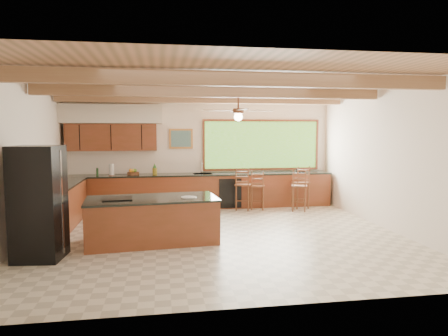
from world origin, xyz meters
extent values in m
plane|color=beige|center=(0.00, 0.00, 0.00)|extent=(7.20, 7.20, 0.00)
cube|color=white|center=(0.00, 3.25, 1.50)|extent=(7.20, 0.04, 3.00)
cube|color=white|center=(0.00, -3.25, 1.50)|extent=(7.20, 0.04, 3.00)
cube|color=white|center=(-3.60, 0.00, 1.50)|extent=(0.04, 6.50, 3.00)
cube|color=white|center=(3.60, 0.00, 1.50)|extent=(0.04, 6.50, 3.00)
cube|color=#AA7755|center=(0.00, 0.00, 3.00)|extent=(7.20, 6.50, 0.04)
cube|color=#96704B|center=(0.00, -1.60, 2.86)|extent=(7.10, 0.15, 0.22)
cube|color=#96704B|center=(0.00, 0.50, 2.86)|extent=(7.10, 0.15, 0.22)
cube|color=#96704B|center=(0.00, 2.30, 2.86)|extent=(7.10, 0.15, 0.22)
cube|color=brown|center=(-2.35, 3.06, 1.90)|extent=(2.30, 0.35, 0.70)
cube|color=beige|center=(-2.35, 2.99, 2.50)|extent=(2.60, 0.50, 0.48)
cylinder|color=#FFEABF|center=(-3.05, 2.99, 2.27)|extent=(0.10, 0.10, 0.01)
cylinder|color=#FFEABF|center=(-1.65, 2.99, 2.27)|extent=(0.10, 0.10, 0.01)
cube|color=olive|center=(1.70, 3.22, 1.67)|extent=(3.20, 0.04, 1.30)
cube|color=#B67437|center=(-0.55, 3.22, 1.85)|extent=(0.64, 0.03, 0.54)
cube|color=#3E7059|center=(-0.55, 3.20, 1.85)|extent=(0.54, 0.01, 0.44)
cube|color=brown|center=(0.00, 2.91, 0.44)|extent=(7.00, 0.65, 0.88)
cube|color=black|center=(0.00, 2.91, 0.90)|extent=(7.04, 0.69, 0.04)
cube|color=brown|center=(-3.26, 1.35, 0.44)|extent=(0.65, 2.35, 0.88)
cube|color=black|center=(-3.26, 1.35, 0.90)|extent=(0.69, 2.39, 0.04)
cube|color=black|center=(0.70, 2.58, 0.42)|extent=(0.60, 0.02, 0.78)
cube|color=silver|center=(0.00, 2.91, 0.91)|extent=(0.50, 0.38, 0.03)
cylinder|color=silver|center=(0.00, 3.11, 1.07)|extent=(0.03, 0.03, 0.30)
cylinder|color=silver|center=(0.00, 3.01, 1.20)|extent=(0.03, 0.20, 0.03)
cylinder|color=silver|center=(-2.35, 2.83, 1.07)|extent=(0.12, 0.12, 0.30)
cylinder|color=#1B451E|center=(-2.72, 2.97, 1.01)|extent=(0.05, 0.05, 0.19)
cylinder|color=#1B451E|center=(-2.72, 2.93, 1.01)|extent=(0.05, 0.05, 0.18)
cube|color=black|center=(2.75, 2.91, 0.96)|extent=(0.24, 0.22, 0.09)
cube|color=brown|center=(-1.27, -0.23, 0.40)|extent=(2.44, 1.29, 0.80)
cube|color=black|center=(-1.27, -0.23, 0.81)|extent=(2.48, 1.33, 0.04)
cube|color=black|center=(-1.89, -0.29, 0.84)|extent=(0.56, 0.46, 0.02)
cylinder|color=silver|center=(-0.59, -0.32, 0.84)|extent=(0.29, 0.29, 0.01)
cube|color=black|center=(-3.05, -0.95, 0.92)|extent=(0.79, 0.77, 1.84)
cube|color=silver|center=(-2.69, -0.95, 0.92)|extent=(0.03, 0.05, 1.69)
cube|color=brown|center=(1.02, 2.45, 0.67)|extent=(0.51, 0.51, 0.04)
cylinder|color=brown|center=(0.86, 2.29, 0.32)|extent=(0.04, 0.04, 0.65)
cylinder|color=brown|center=(1.18, 2.29, 0.32)|extent=(0.04, 0.04, 0.65)
cylinder|color=brown|center=(0.86, 2.61, 0.32)|extent=(0.04, 0.04, 0.65)
cylinder|color=brown|center=(1.18, 2.61, 0.32)|extent=(0.04, 0.04, 0.65)
cube|color=brown|center=(1.40, 2.45, 0.62)|extent=(0.44, 0.44, 0.04)
cylinder|color=brown|center=(1.25, 2.30, 0.30)|extent=(0.04, 0.04, 0.60)
cylinder|color=brown|center=(1.54, 2.30, 0.30)|extent=(0.04, 0.04, 0.60)
cylinder|color=brown|center=(1.25, 2.60, 0.30)|extent=(0.04, 0.04, 0.60)
cylinder|color=brown|center=(1.54, 2.60, 0.30)|extent=(0.04, 0.04, 0.60)
cube|color=brown|center=(2.58, 2.45, 0.69)|extent=(0.45, 0.45, 0.04)
cylinder|color=brown|center=(2.42, 2.29, 0.33)|extent=(0.04, 0.04, 0.67)
cylinder|color=brown|center=(2.74, 2.29, 0.33)|extent=(0.04, 0.04, 0.67)
cylinder|color=brown|center=(2.42, 2.61, 0.33)|extent=(0.04, 0.04, 0.67)
cylinder|color=brown|center=(2.74, 2.61, 0.33)|extent=(0.04, 0.04, 0.67)
cube|color=brown|center=(2.42, 2.08, 0.65)|extent=(0.50, 0.50, 0.04)
cylinder|color=brown|center=(2.27, 1.93, 0.32)|extent=(0.04, 0.04, 0.63)
cylinder|color=brown|center=(2.57, 1.93, 0.32)|extent=(0.04, 0.04, 0.63)
cylinder|color=brown|center=(2.27, 2.23, 0.32)|extent=(0.04, 0.04, 0.63)
cylinder|color=brown|center=(2.57, 2.23, 0.32)|extent=(0.04, 0.04, 0.63)
camera|label=1|loc=(-1.10, -7.67, 2.09)|focal=32.00mm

